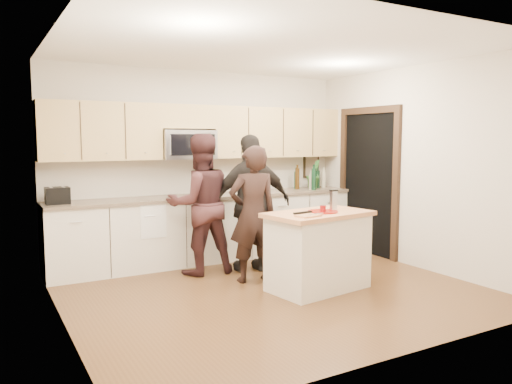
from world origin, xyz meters
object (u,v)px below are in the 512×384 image
island (318,250)px  woman_center (200,204)px  toaster (57,196)px  woman_right (252,203)px  woman_left (253,214)px

island → woman_center: bearing=116.8°
island → toaster: toaster is taller
toaster → woman_center: 1.73m
island → toaster: size_ratio=4.64×
island → toaster: 3.21m
woman_center → woman_right: 0.67m
island → woman_left: 0.90m
toaster → woman_left: (2.03, -1.24, -0.22)m
woman_left → woman_center: (-0.41, 0.65, 0.07)m
toaster → woman_right: (2.26, -0.81, -0.15)m
woman_center → woman_right: woman_center is taller
toaster → woman_center: woman_center is taller
island → toaster: bearing=135.2°
toaster → woman_left: 2.39m
island → woman_center: size_ratio=0.72×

